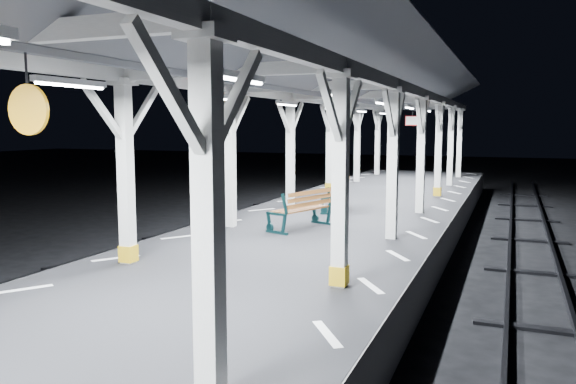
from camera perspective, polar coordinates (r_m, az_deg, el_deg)
The scene contains 7 objects.
ground at distance 8.39m, azimuth -13.06°, elevation -18.03°, with size 120.00×120.00×0.00m, color black.
platform at distance 8.19m, azimuth -13.16°, elevation -14.86°, with size 6.00×50.00×1.00m, color black.
hazard_stripes_left at distance 9.60m, azimuth -25.46°, elevation -8.95°, with size 1.00×48.00×0.01m, color silver.
hazard_stripes_right at distance 6.97m, azimuth 3.99°, elevation -14.18°, with size 1.00×48.00×0.01m, color silver.
canopy at distance 7.68m, azimuth -14.08°, elevation 14.57°, with size 5.40×49.00×4.65m.
bench_mid at distance 13.52m, azimuth 1.61°, elevation -1.64°, with size 1.19×1.90×0.97m.
bench_far at distance 16.58m, azimuth 5.19°, elevation -0.11°, with size 0.98×1.88×0.97m.
Camera 1 is at (4.44, -6.20, 3.50)m, focal length 35.00 mm.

